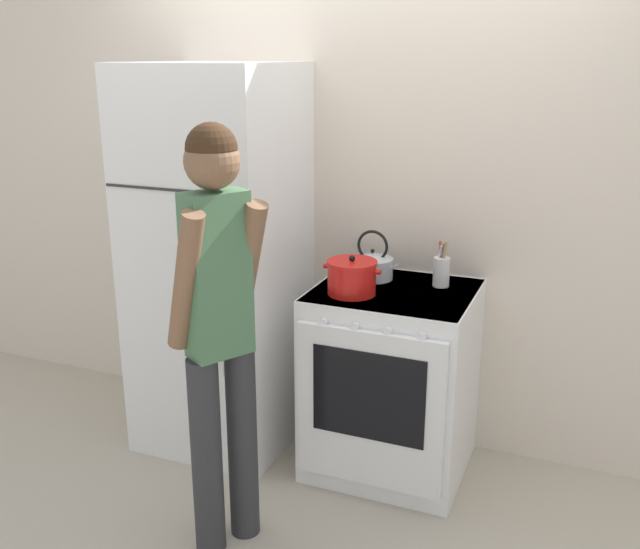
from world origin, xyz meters
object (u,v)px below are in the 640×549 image
Objects in this scene: dutch_oven_pot at (352,277)px; person at (219,320)px; utensil_jar at (441,271)px; refrigerator at (219,261)px; stove_range at (390,380)px; tea_kettle at (373,265)px.

dutch_oven_pot is 0.16× the size of person.
utensil_jar is at bearing 37.46° from dutch_oven_pot.
refrigerator reaches higher than dutch_oven_pot.
person is at bearing -59.83° from refrigerator.
stove_range is 4.24× the size of utensil_jar.
person is (0.45, -0.77, 0.03)m from refrigerator.
stove_range is 1.03m from person.
person is (-0.29, -0.67, -0.01)m from dutch_oven_pot.
tea_kettle reaches higher than stove_range.
dutch_oven_pot reaches higher than stove_range.
utensil_jar is at bearing 8.84° from refrigerator.
stove_range is at bearing -45.89° from tea_kettle.
tea_kettle is (0.75, 0.16, 0.02)m from refrigerator.
person reaches higher than dutch_oven_pot.
person reaches higher than utensil_jar.
utensil_jar is 1.13m from person.
tea_kettle reaches higher than dutch_oven_pot.
refrigerator is 7.64× the size of tea_kettle.
refrigerator is 0.89m from person.
refrigerator is 0.77m from tea_kettle.
tea_kettle is (0.01, 0.26, -0.01)m from dutch_oven_pot.
tea_kettle is 1.16× the size of utensil_jar.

